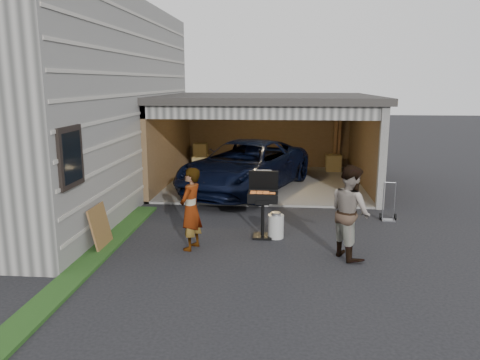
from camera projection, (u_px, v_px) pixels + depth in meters
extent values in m
plane|color=black|center=(215.00, 252.00, 9.31)|extent=(80.00, 80.00, 0.00)
cube|color=#474744|center=(24.00, 102.00, 13.17)|extent=(7.00, 11.00, 5.50)
cube|color=#193814|center=(85.00, 265.00, 8.53)|extent=(0.50, 8.00, 0.06)
cube|color=#605E59|center=(265.00, 182.00, 15.58)|extent=(6.50, 6.00, 0.06)
cube|color=#503D25|center=(268.00, 133.00, 18.15)|extent=(6.50, 0.15, 2.70)
cube|color=#503D25|center=(364.00, 144.00, 15.02)|extent=(0.15, 6.00, 2.70)
cube|color=#503D25|center=(170.00, 142.00, 15.58)|extent=(0.15, 6.00, 2.70)
cube|color=#2D2B28|center=(266.00, 98.00, 15.00)|extent=(6.80, 6.30, 0.20)
cube|color=#474744|center=(262.00, 113.00, 12.22)|extent=(6.50, 0.16, 0.36)
cube|color=beige|center=(264.00, 106.00, 13.38)|extent=(6.00, 2.40, 0.06)
cube|color=#474744|center=(382.00, 159.00, 12.15)|extent=(0.20, 0.18, 2.70)
cube|color=olive|center=(201.00, 162.00, 17.89)|extent=(0.60, 0.50, 0.50)
cube|color=olive|center=(201.00, 149.00, 17.79)|extent=(0.50, 0.45, 0.45)
cube|color=olive|center=(333.00, 163.00, 17.34)|extent=(0.55, 0.50, 0.60)
cube|color=brown|center=(337.00, 138.00, 17.73)|extent=(0.24, 0.43, 2.20)
imported|color=black|center=(246.00, 168.00, 14.21)|extent=(4.25, 5.90, 1.49)
imported|color=silver|center=(191.00, 209.00, 9.30)|extent=(0.56, 0.70, 1.67)
imported|color=#422619|center=(350.00, 212.00, 8.87)|extent=(0.99, 1.08, 1.80)
cube|color=black|center=(262.00, 236.00, 10.16)|extent=(0.41, 0.41, 0.05)
cylinder|color=black|center=(263.00, 218.00, 10.07)|extent=(0.07, 0.07, 0.82)
cube|color=black|center=(263.00, 197.00, 9.97)|extent=(0.64, 0.45, 0.19)
cube|color=#59595B|center=(263.00, 193.00, 9.96)|extent=(0.58, 0.39, 0.01)
cube|color=black|center=(264.00, 180.00, 10.19)|extent=(0.64, 0.12, 0.45)
cylinder|color=#AEAFAB|center=(276.00, 226.00, 10.09)|extent=(0.41, 0.41, 0.51)
cube|color=brown|center=(100.00, 227.00, 9.44)|extent=(0.22, 0.79, 0.88)
cube|color=gray|center=(388.00, 220.00, 11.36)|extent=(0.32, 0.21, 0.04)
cylinder|color=black|center=(380.00, 216.00, 11.47)|extent=(0.04, 0.16, 0.16)
cylinder|color=black|center=(395.00, 217.00, 11.42)|extent=(0.04, 0.16, 0.16)
cylinder|color=gray|center=(383.00, 200.00, 11.38)|extent=(0.03, 0.03, 0.93)
cylinder|color=gray|center=(395.00, 201.00, 11.34)|extent=(0.03, 0.03, 0.93)
cylinder|color=gray|center=(390.00, 183.00, 11.27)|extent=(0.27, 0.04, 0.03)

